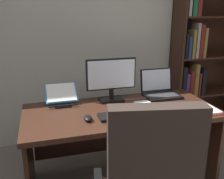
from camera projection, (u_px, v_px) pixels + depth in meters
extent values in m
cube|color=beige|center=(89.00, 26.00, 2.92)|extent=(4.98, 0.12, 2.72)
cube|color=#381E14|center=(121.00, 112.00, 2.18)|extent=(1.65, 0.75, 0.04)
cube|color=#381E14|center=(30.00, 162.00, 2.08)|extent=(0.03, 0.69, 0.68)
cube|color=#381E14|center=(197.00, 137.00, 2.49)|extent=(0.03, 0.69, 0.68)
cube|color=#381E14|center=(110.00, 128.00, 2.60)|extent=(1.53, 0.03, 0.47)
cube|color=#381E14|center=(176.00, 58.00, 3.09)|extent=(0.02, 0.31, 1.95)
cube|color=#381E14|center=(202.00, 55.00, 3.34)|extent=(0.95, 0.01, 1.95)
cube|color=#381E14|center=(201.00, 126.00, 3.50)|extent=(0.90, 0.29, 0.02)
cube|color=maroon|center=(177.00, 115.00, 3.29)|extent=(0.03, 0.22, 0.41)
cube|color=gray|center=(181.00, 120.00, 3.33)|extent=(0.05, 0.23, 0.27)
cube|color=navy|center=(185.00, 117.00, 3.33)|extent=(0.04, 0.21, 0.33)
cube|color=#381E14|center=(205.00, 92.00, 3.35)|extent=(0.90, 0.29, 0.02)
cube|color=black|center=(181.00, 81.00, 3.14)|extent=(0.05, 0.19, 0.38)
cube|color=#512D66|center=(184.00, 84.00, 3.18)|extent=(0.04, 0.22, 0.29)
cube|color=maroon|center=(188.00, 83.00, 3.18)|extent=(0.06, 0.20, 0.32)
cube|color=olive|center=(193.00, 79.00, 3.18)|extent=(0.05, 0.18, 0.40)
cube|color=maroon|center=(196.00, 83.00, 3.21)|extent=(0.03, 0.18, 0.29)
cube|color=black|center=(199.00, 81.00, 3.24)|extent=(0.06, 0.24, 0.34)
cube|color=#381E14|center=(209.00, 56.00, 3.21)|extent=(0.90, 0.29, 0.02)
cube|color=black|center=(183.00, 46.00, 3.02)|extent=(0.03, 0.21, 0.29)
cube|color=navy|center=(186.00, 47.00, 3.03)|extent=(0.04, 0.20, 0.26)
cube|color=olive|center=(190.00, 44.00, 3.02)|extent=(0.04, 0.19, 0.33)
cube|color=gray|center=(193.00, 40.00, 3.05)|extent=(0.04, 0.24, 0.41)
cube|color=maroon|center=(198.00, 41.00, 3.05)|extent=(0.05, 0.19, 0.39)
cube|color=olive|center=(201.00, 42.00, 3.08)|extent=(0.04, 0.22, 0.35)
cube|color=#381E14|center=(214.00, 17.00, 3.06)|extent=(0.90, 0.29, 0.02)
cube|color=gray|center=(187.00, 4.00, 2.86)|extent=(0.03, 0.17, 0.28)
cube|color=maroon|center=(196.00, 0.00, 2.90)|extent=(0.05, 0.21, 0.35)
cube|color=#2D231E|center=(155.00, 171.00, 1.27)|extent=(0.49, 0.19, 0.69)
cube|color=black|center=(111.00, 99.00, 2.39)|extent=(0.22, 0.16, 0.02)
cylinder|color=black|center=(111.00, 94.00, 2.38)|extent=(0.04, 0.04, 0.09)
cube|color=black|center=(111.00, 74.00, 2.33)|extent=(0.47, 0.02, 0.29)
cube|color=silver|center=(112.00, 74.00, 2.31)|extent=(0.44, 0.00, 0.26)
cube|color=black|center=(162.00, 96.00, 2.49)|extent=(0.34, 0.24, 0.02)
cube|color=#2D2D30|center=(163.00, 95.00, 2.47)|extent=(0.29, 0.13, 0.00)
cube|color=black|center=(156.00, 80.00, 2.59)|extent=(0.34, 0.05, 0.23)
cube|color=silver|center=(156.00, 80.00, 2.58)|extent=(0.31, 0.04, 0.20)
cube|color=black|center=(125.00, 115.00, 2.03)|extent=(0.42, 0.15, 0.02)
ellipsoid|color=black|center=(88.00, 118.00, 1.95)|extent=(0.06, 0.10, 0.04)
cube|color=black|center=(63.00, 105.00, 2.26)|extent=(0.14, 0.12, 0.01)
cube|color=black|center=(63.00, 106.00, 2.21)|extent=(0.25, 0.01, 0.01)
cube|color=#2D84C6|center=(61.00, 93.00, 2.32)|extent=(0.28, 0.20, 0.13)
cube|color=white|center=(61.00, 92.00, 2.31)|extent=(0.26, 0.18, 0.12)
cube|color=#DB422D|center=(174.00, 113.00, 2.10)|extent=(0.26, 0.29, 0.01)
cube|color=#DB422D|center=(200.00, 110.00, 2.16)|extent=(0.26, 0.29, 0.01)
cube|color=white|center=(174.00, 111.00, 2.09)|extent=(0.24, 0.27, 0.02)
cube|color=white|center=(201.00, 108.00, 2.16)|extent=(0.24, 0.27, 0.02)
cylinder|color=#B7B7BC|center=(187.00, 110.00, 2.13)|extent=(0.02, 0.25, 0.02)
cube|color=white|center=(145.00, 105.00, 2.26)|extent=(0.15, 0.21, 0.01)
cylinder|color=black|center=(147.00, 104.00, 2.27)|extent=(0.14, 0.04, 0.01)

